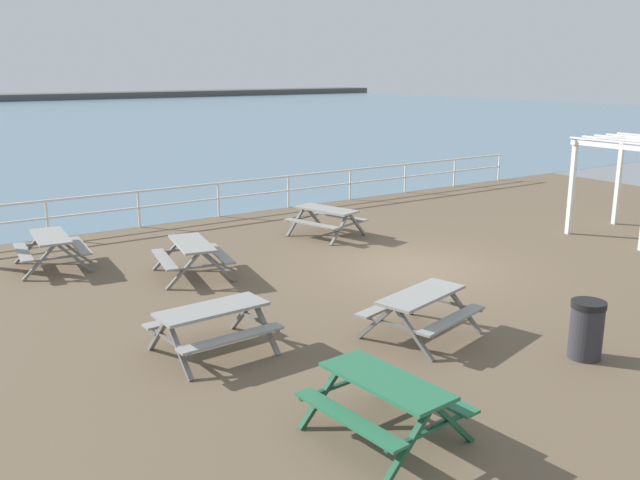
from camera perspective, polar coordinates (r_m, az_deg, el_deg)
ground_plane at (r=16.12m, az=8.02°, el=-2.68°), size 30.00×24.00×0.20m
seaward_railing at (r=22.12m, az=-5.48°, el=4.29°), size 23.07×0.07×1.08m
picnic_table_near_left at (r=8.80m, az=5.47°, el=-12.55°), size 1.67×1.92×0.80m
picnic_table_near_right at (r=11.95m, az=8.41°, el=-5.28°), size 2.12×1.91×0.80m
picnic_table_mid_centre at (r=15.47m, az=-10.59°, el=-0.87°), size 1.83×2.05×0.80m
picnic_table_far_left at (r=11.29m, az=-8.95°, el=-6.48°), size 1.87×1.62×0.80m
picnic_table_far_right at (r=17.02m, az=-21.47°, el=-0.25°), size 1.69×1.93×0.80m
picnic_table_seaward at (r=18.88m, az=0.52°, el=2.08°), size 1.93×2.13×0.80m
lattice_pergola at (r=20.45m, az=24.69°, el=5.74°), size 2.44×2.56×2.70m
litter_bin at (r=11.79m, az=21.30°, el=-6.95°), size 0.55×0.55×0.95m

